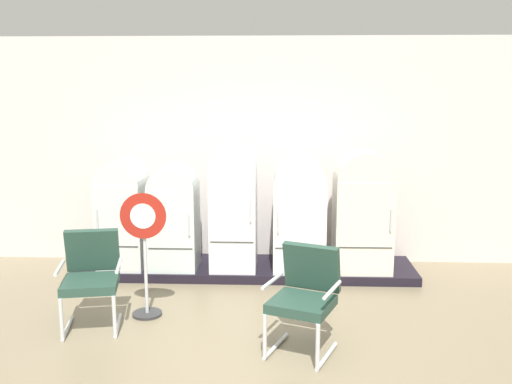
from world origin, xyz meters
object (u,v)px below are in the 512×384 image
at_px(refrigerator_0, 123,211).
at_px(armchair_left, 91,273).
at_px(sign_stand, 145,255).
at_px(refrigerator_1, 174,214).
at_px(armchair_right, 305,292).
at_px(refrigerator_3, 299,210).
at_px(refrigerator_2, 234,202).
at_px(refrigerator_4, 363,208).

bearing_deg(refrigerator_0, armchair_left, -86.35).
xyz_separation_m(refrigerator_0, sign_stand, (0.60, -1.39, -0.18)).
height_order(refrigerator_1, sign_stand, refrigerator_1).
relative_size(refrigerator_1, armchair_right, 1.36).
relative_size(refrigerator_3, sign_stand, 1.07).
bearing_deg(refrigerator_0, sign_stand, -66.44).
height_order(refrigerator_0, armchair_right, refrigerator_0).
relative_size(refrigerator_2, refrigerator_3, 1.13).
bearing_deg(armchair_left, sign_stand, 27.69).
relative_size(refrigerator_2, armchair_right, 1.64).
distance_m(refrigerator_3, armchair_left, 2.77).
height_order(armchair_left, sign_stand, sign_stand).
distance_m(refrigerator_0, refrigerator_4, 3.10).
distance_m(refrigerator_3, refrigerator_4, 0.81).
bearing_deg(refrigerator_4, refrigerator_0, -179.95).
height_order(refrigerator_0, refrigerator_1, refrigerator_0).
bearing_deg(refrigerator_2, armchair_left, -129.47).
bearing_deg(refrigerator_4, sign_stand, -150.89).
bearing_deg(sign_stand, refrigerator_2, 58.35).
distance_m(refrigerator_0, refrigerator_2, 1.45).
height_order(refrigerator_0, refrigerator_3, refrigerator_3).
relative_size(armchair_right, sign_stand, 0.73).
xyz_separation_m(refrigerator_0, armchair_right, (2.28, -2.12, -0.29)).
bearing_deg(refrigerator_3, refrigerator_2, -177.76).
xyz_separation_m(refrigerator_1, sign_stand, (-0.07, -1.35, -0.15)).
xyz_separation_m(refrigerator_4, sign_stand, (-2.49, -1.39, -0.24)).
distance_m(refrigerator_4, armchair_left, 3.44).
xyz_separation_m(refrigerator_4, armchair_left, (-2.99, -1.65, -0.36)).
xyz_separation_m(refrigerator_4, armchair_right, (-0.82, -2.12, -0.36)).
distance_m(refrigerator_2, refrigerator_4, 1.65).
bearing_deg(refrigerator_4, refrigerator_3, 179.06).
bearing_deg(refrigerator_3, refrigerator_1, -177.99).
bearing_deg(refrigerator_1, armchair_right, -52.34).
distance_m(refrigerator_0, armchair_left, 1.68).
bearing_deg(refrigerator_0, armchair_right, -42.89).
height_order(refrigerator_2, armchair_left, refrigerator_2).
bearing_deg(refrigerator_3, refrigerator_4, -0.94).
relative_size(refrigerator_0, refrigerator_2, 0.86).
bearing_deg(refrigerator_0, refrigerator_2, -0.66).
distance_m(refrigerator_4, sign_stand, 2.87).
height_order(refrigerator_2, armchair_right, refrigerator_2).
distance_m(refrigerator_0, sign_stand, 1.52).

